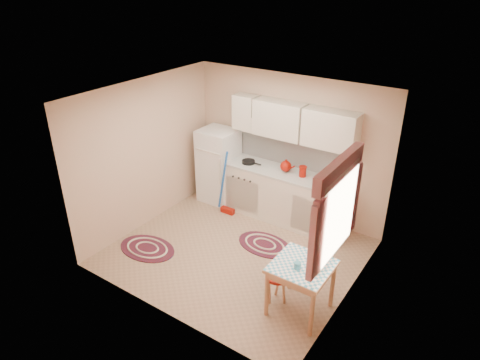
% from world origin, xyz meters
% --- Properties ---
extents(room_shell, '(3.64, 3.60, 2.52)m').
position_xyz_m(room_shell, '(0.16, 0.24, 1.60)').
color(room_shell, tan).
rests_on(room_shell, ground).
extents(fridge, '(0.65, 0.60, 1.40)m').
position_xyz_m(fridge, '(-1.25, 1.25, 0.70)').
color(fridge, white).
rests_on(fridge, ground).
extents(broom, '(0.28, 0.12, 1.20)m').
position_xyz_m(broom, '(-0.81, 0.90, 0.60)').
color(broom, blue).
rests_on(broom, ground).
extents(base_cabinets, '(2.25, 0.60, 0.88)m').
position_xyz_m(base_cabinets, '(0.07, 1.30, 0.44)').
color(base_cabinets, silver).
rests_on(base_cabinets, ground).
extents(countertop, '(2.27, 0.62, 0.04)m').
position_xyz_m(countertop, '(0.07, 1.30, 0.90)').
color(countertop, '#B9B8B0').
rests_on(countertop, base_cabinets).
extents(frying_pan, '(0.24, 0.24, 0.05)m').
position_xyz_m(frying_pan, '(-0.59, 1.25, 0.94)').
color(frying_pan, black).
rests_on(frying_pan, countertop).
extents(red_kettle, '(0.24, 0.22, 0.21)m').
position_xyz_m(red_kettle, '(0.12, 1.30, 1.03)').
color(red_kettle, '#8B0F05').
rests_on(red_kettle, countertop).
extents(red_canister, '(0.16, 0.16, 0.16)m').
position_xyz_m(red_canister, '(0.44, 1.30, 1.00)').
color(red_canister, '#8B0F05').
rests_on(red_canister, countertop).
extents(table, '(0.72, 0.72, 0.72)m').
position_xyz_m(table, '(1.39, -0.58, 0.36)').
color(table, tan).
rests_on(table, ground).
extents(stool, '(0.42, 0.42, 0.42)m').
position_xyz_m(stool, '(1.07, -0.59, 0.21)').
color(stool, '#8B0F05').
rests_on(stool, ground).
extents(coffee_pot, '(0.13, 0.12, 0.26)m').
position_xyz_m(coffee_pot, '(1.55, -0.46, 0.85)').
color(coffee_pot, teal).
rests_on(coffee_pot, table).
extents(mug, '(0.10, 0.10, 0.10)m').
position_xyz_m(mug, '(1.38, -0.68, 0.77)').
color(mug, teal).
rests_on(mug, table).
extents(rug_center, '(0.98, 0.70, 0.02)m').
position_xyz_m(rug_center, '(0.27, 0.42, 0.01)').
color(rug_center, maroon).
rests_on(rug_center, ground).
extents(rug_left, '(1.01, 0.70, 0.02)m').
position_xyz_m(rug_left, '(-1.22, -0.72, 0.01)').
color(rug_left, maroon).
rests_on(rug_left, ground).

